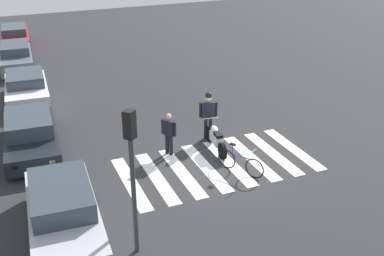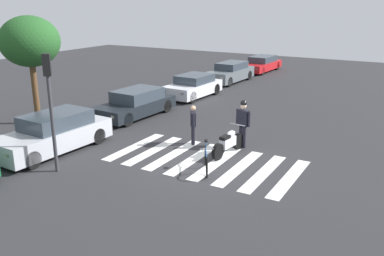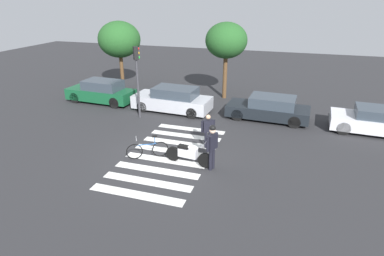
% 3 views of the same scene
% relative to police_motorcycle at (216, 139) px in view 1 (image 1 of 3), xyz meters
% --- Properties ---
extents(ground_plane, '(60.00, 60.00, 0.00)m').
position_rel_police_motorcycle_xyz_m(ground_plane, '(-1.05, 0.44, -0.45)').
color(ground_plane, '#2B2B2D').
extents(police_motorcycle, '(2.08, 0.62, 1.03)m').
position_rel_police_motorcycle_xyz_m(police_motorcycle, '(0.00, 0.00, 0.00)').
color(police_motorcycle, black).
rests_on(police_motorcycle, ground_plane).
extents(leaning_bicycle, '(1.58, 0.94, 1.01)m').
position_rel_police_motorcycle_xyz_m(leaning_bicycle, '(-1.84, -0.03, -0.07)').
color(leaning_bicycle, black).
rests_on(leaning_bicycle, ground_plane).
extents(officer_on_foot, '(0.56, 0.42, 1.61)m').
position_rel_police_motorcycle_xyz_m(officer_on_foot, '(0.35, 1.72, 0.46)').
color(officer_on_foot, black).
rests_on(officer_on_foot, ground_plane).
extents(officer_by_motorcycle, '(0.36, 0.67, 1.91)m').
position_rel_police_motorcycle_xyz_m(officer_by_motorcycle, '(1.01, -0.14, 0.67)').
color(officer_by_motorcycle, black).
rests_on(officer_by_motorcycle, ground_plane).
extents(crosswalk_stripes, '(3.56, 6.75, 0.01)m').
position_rel_police_motorcycle_xyz_m(crosswalk_stripes, '(-1.05, 0.44, -0.45)').
color(crosswalk_stripes, silver).
rests_on(crosswalk_stripes, ground_plane).
extents(car_silver_sedan, '(4.73, 2.04, 1.48)m').
position_rel_police_motorcycle_xyz_m(car_silver_sedan, '(-2.97, 5.98, 0.25)').
color(car_silver_sedan, black).
rests_on(car_silver_sedan, ground_plane).
extents(car_black_suv, '(4.58, 2.07, 1.34)m').
position_rel_police_motorcycle_xyz_m(car_black_suv, '(2.65, 6.29, 0.19)').
color(car_black_suv, black).
rests_on(car_black_suv, ground_plane).
extents(car_white_van, '(4.10, 2.05, 1.32)m').
position_rel_police_motorcycle_xyz_m(car_white_van, '(7.87, 5.96, 0.19)').
color(car_white_van, black).
rests_on(car_white_van, ground_plane).
extents(car_grey_coupe, '(4.55, 1.91, 1.38)m').
position_rel_police_motorcycle_xyz_m(car_grey_coupe, '(13.33, 6.01, 0.22)').
color(car_grey_coupe, black).
rests_on(car_grey_coupe, ground_plane).
extents(car_red_convertible, '(4.62, 1.96, 1.23)m').
position_rel_police_motorcycle_xyz_m(car_red_convertible, '(18.75, 5.72, 0.15)').
color(car_red_convertible, black).
rests_on(car_red_convertible, ground_plane).
extents(traffic_light_pole, '(0.35, 0.34, 3.99)m').
position_rel_police_motorcycle_xyz_m(traffic_light_pole, '(-4.37, 4.38, 2.24)').
color(traffic_light_pole, '#38383D').
rests_on(traffic_light_pole, ground_plane).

